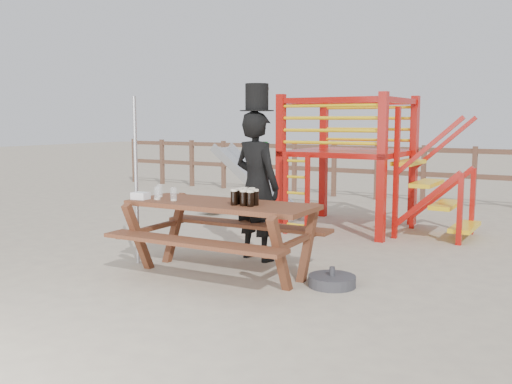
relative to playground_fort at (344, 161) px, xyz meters
name	(u,v)px	position (x,y,z in m)	size (l,w,h in m)	color
ground	(206,279)	(-0.12, -3.58, -1.07)	(60.00, 60.00, 0.00)	#B6A98D
back_fence	(400,167)	(-0.12, 3.42, -0.34)	(15.09, 0.09, 1.20)	brown
playground_fort	(344,161)	(0.00, 0.00, 0.00)	(4.71, 1.84, 2.10)	#AE120B
picnic_table	(221,229)	(-0.07, -3.36, -0.56)	(2.15, 1.52, 0.81)	brown
man_with_hat	(257,182)	(-0.10, -2.54, -0.11)	(0.74, 0.58, 2.14)	black
metal_pole	(136,181)	(-1.23, -3.44, -0.08)	(0.04, 0.04, 1.99)	#B2B2B7
parasol_base	(332,281)	(1.16, -3.16, -1.01)	(0.49, 0.49, 0.21)	#343439
paper_bag	(141,196)	(-1.01, -3.62, -0.22)	(0.18, 0.14, 0.08)	white
stout_pints	(246,197)	(0.25, -3.37, -0.17)	(0.28, 0.28, 0.17)	black
empty_glasses	(163,193)	(-0.79, -3.48, -0.19)	(0.42, 0.26, 0.15)	silver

